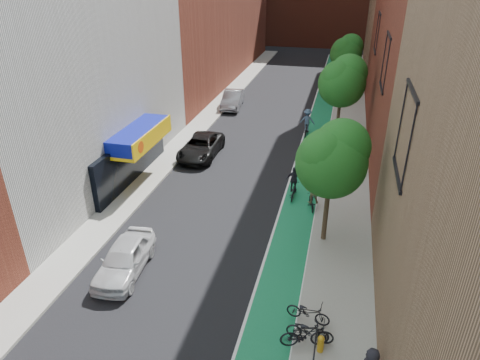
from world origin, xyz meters
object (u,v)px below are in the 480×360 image
Objects in this scene: parked_car_silver at (233,99)px; cyclist_lane_far at (307,124)px; parked_car_black at (201,147)px; cyclist_lane_near at (312,195)px; fire_hydrant at (321,343)px; parked_car_white at (125,258)px; cyclist_lane_mid at (294,186)px.

cyclist_lane_far is (7.80, -5.89, 0.19)m from parked_car_silver.
cyclist_lane_near is at bearing -33.43° from parked_car_black.
parked_car_silver is 6.82× the size of fire_hydrant.
parked_car_silver is at bearing 93.38° from parked_car_black.
cyclist_lane_far is at bearing 67.42° from parked_car_white.
cyclist_lane_mid is at bearing 102.30° from fire_hydrant.
cyclist_lane_mid is at bearing -55.24° from cyclist_lane_near.
parked_car_silver is 2.49× the size of cyclist_lane_mid.
fire_hydrant is (2.47, -11.33, -0.21)m from cyclist_lane_mid.
parked_car_silver is 19.83m from cyclist_lane_near.
cyclist_lane_mid reaches higher than parked_car_silver.
parked_car_silver is 18.37m from cyclist_lane_mid.
fire_hydrant is at bearing -58.54° from parked_car_black.
cyclist_lane_far is 22.10m from fire_hydrant.
cyclist_lane_near is 1.57m from cyclist_lane_mid.
cyclist_lane_near reaches higher than parked_car_black.
parked_car_silver is at bearing 88.81° from parked_car_white.
parked_car_white is 6.07× the size of fire_hydrant.
parked_car_white is at bearing 54.39° from cyclist_lane_mid.
parked_car_black is at bearing 121.75° from fire_hydrant.
parked_car_black is 9.28m from cyclist_lane_far.
parked_car_white is 0.89× the size of parked_car_silver.
cyclist_lane_near reaches higher than fire_hydrant.
cyclist_lane_far is at bearing -96.84° from cyclist_lane_near.
parked_car_white is 20.33m from cyclist_lane_far.
cyclist_lane_mid reaches higher than cyclist_lane_near.
parked_car_white is 2.26× the size of cyclist_lane_near.
cyclist_lane_near is 0.87× the size of cyclist_lane_far.
cyclist_lane_mid is at bearing 48.57° from parked_car_white.
cyclist_lane_near reaches higher than parked_car_silver.
parked_car_black is 2.68× the size of cyclist_lane_mid.
parked_car_black is at bearing 43.87° from cyclist_lane_far.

